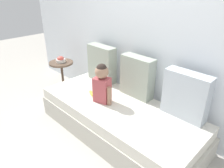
{
  "coord_description": "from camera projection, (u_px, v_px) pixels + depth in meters",
  "views": [
    {
      "loc": [
        1.5,
        -1.6,
        1.79
      ],
      "look_at": [
        -0.1,
        0.0,
        0.67
      ],
      "focal_mm": 33.66,
      "sensor_mm": 36.0,
      "label": 1
    }
  ],
  "objects": [
    {
      "name": "throw_pillow_left",
      "position": [
        102.0,
        64.0,
        3.09
      ],
      "size": [
        0.46,
        0.16,
        0.54
      ],
      "primitive_type": "cube",
      "color": "#99A393",
      "rests_on": "couch"
    },
    {
      "name": "banana",
      "position": [
        92.0,
        93.0,
        2.79
      ],
      "size": [
        0.17,
        0.11,
        0.04
      ],
      "primitive_type": "ellipsoid",
      "rotation": [
        0.0,
        0.0,
        -0.42
      ],
      "color": "yellow",
      "rests_on": "couch"
    },
    {
      "name": "ground_plane",
      "position": [
        118.0,
        132.0,
        2.75
      ],
      "size": [
        12.0,
        12.0,
        0.0
      ],
      "primitive_type": "plane",
      "color": "#B2ADA3"
    },
    {
      "name": "throw_pillow_right",
      "position": [
        186.0,
        95.0,
        2.25
      ],
      "size": [
        0.49,
        0.16,
        0.52
      ],
      "primitive_type": "cube",
      "color": "#B2BCC6",
      "rests_on": "couch"
    },
    {
      "name": "couch",
      "position": [
        118.0,
        119.0,
        2.66
      ],
      "size": [
        2.15,
        0.89,
        0.42
      ],
      "color": "beige",
      "rests_on": "ground"
    },
    {
      "name": "back_wall",
      "position": [
        151.0,
        34.0,
        2.59
      ],
      "size": [
        5.35,
        0.1,
        2.4
      ],
      "primitive_type": "cube",
      "color": "silver",
      "rests_on": "ground"
    },
    {
      "name": "side_table",
      "position": [
        62.0,
        69.0,
        3.64
      ],
      "size": [
        0.41,
        0.41,
        0.54
      ],
      "color": "brown",
      "rests_on": "ground"
    },
    {
      "name": "throw_pillow_center",
      "position": [
        137.0,
        77.0,
        2.67
      ],
      "size": [
        0.44,
        0.16,
        0.53
      ],
      "primitive_type": "cube",
      "color": "#99A393",
      "rests_on": "couch"
    },
    {
      "name": "toddler",
      "position": [
        102.0,
        83.0,
        2.54
      ],
      "size": [
        0.3,
        0.19,
        0.5
      ],
      "color": "#B24C51",
      "rests_on": "couch"
    },
    {
      "name": "fruit_bowl",
      "position": [
        61.0,
        60.0,
        3.57
      ],
      "size": [
        0.16,
        0.16,
        0.1
      ],
      "color": "silver",
      "rests_on": "side_table"
    }
  ]
}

